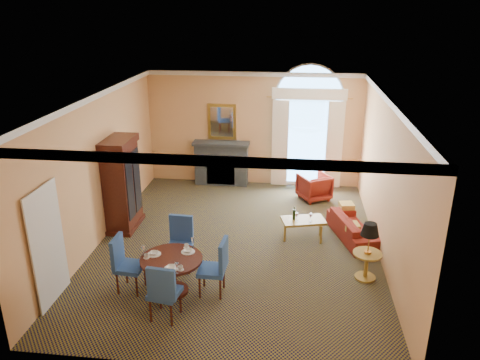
# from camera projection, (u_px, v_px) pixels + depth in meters

# --- Properties ---
(ground) EXTENTS (7.50, 7.50, 0.00)m
(ground) POSITION_uv_depth(u_px,v_px,m) (237.00, 243.00, 10.23)
(ground) COLOR black
(ground) RESTS_ON ground
(room_envelope) EXTENTS (6.04, 7.52, 3.45)m
(room_envelope) POSITION_uv_depth(u_px,v_px,m) (240.00, 124.00, 9.96)
(room_envelope) COLOR #E3A96C
(room_envelope) RESTS_ON ground
(armoire) EXTENTS (0.61, 1.09, 2.14)m
(armoire) POSITION_uv_depth(u_px,v_px,m) (122.00, 185.00, 10.66)
(armoire) COLOR black
(armoire) RESTS_ON ground
(dining_table) EXTENTS (1.11, 1.11, 0.90)m
(dining_table) POSITION_uv_depth(u_px,v_px,m) (172.00, 267.00, 8.34)
(dining_table) COLOR black
(dining_table) RESTS_ON ground
(dining_chair_north) EXTENTS (0.51, 0.52, 1.06)m
(dining_chair_north) POSITION_uv_depth(u_px,v_px,m) (181.00, 239.00, 9.15)
(dining_chair_north) COLOR navy
(dining_chair_north) RESTS_ON ground
(dining_chair_south) EXTENTS (0.55, 0.55, 1.06)m
(dining_chair_south) POSITION_uv_depth(u_px,v_px,m) (163.00, 290.00, 7.53)
(dining_chair_south) COLOR navy
(dining_chair_south) RESTS_ON ground
(dining_chair_east) EXTENTS (0.51, 0.50, 1.06)m
(dining_chair_east) POSITION_uv_depth(u_px,v_px,m) (217.00, 264.00, 8.28)
(dining_chair_east) COLOR navy
(dining_chair_east) RESTS_ON ground
(dining_chair_west) EXTENTS (0.52, 0.52, 1.06)m
(dining_chair_west) POSITION_uv_depth(u_px,v_px,m) (124.00, 260.00, 8.39)
(dining_chair_west) COLOR navy
(dining_chair_west) RESTS_ON ground
(sofa) EXTENTS (1.14, 1.85, 0.50)m
(sofa) POSITION_uv_depth(u_px,v_px,m) (354.00, 228.00, 10.38)
(sofa) COLOR maroon
(sofa) RESTS_ON ground
(armchair) EXTENTS (1.01, 1.02, 0.69)m
(armchair) POSITION_uv_depth(u_px,v_px,m) (314.00, 187.00, 12.45)
(armchair) COLOR maroon
(armchair) RESTS_ON ground
(coffee_table) EXTENTS (1.03, 0.74, 0.78)m
(coffee_table) POSITION_uv_depth(u_px,v_px,m) (303.00, 221.00, 10.29)
(coffee_table) COLOR #A48231
(coffee_table) RESTS_ON ground
(side_table) EXTENTS (0.54, 0.54, 1.13)m
(side_table) POSITION_uv_depth(u_px,v_px,m) (369.00, 244.00, 8.70)
(side_table) COLOR #A48231
(side_table) RESTS_ON ground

